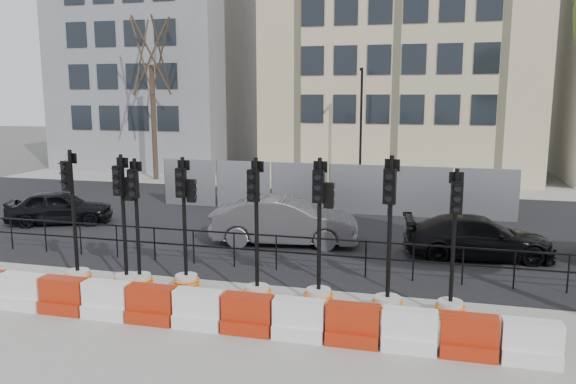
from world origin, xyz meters
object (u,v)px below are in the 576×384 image
(car_a, at_px, (60,207))
(car_c, at_px, (478,237))
(traffic_signal_d, at_px, (186,260))
(traffic_signal_a, at_px, (76,259))
(traffic_signal_h, at_px, (451,289))

(car_a, relative_size, car_c, 0.90)
(traffic_signal_d, bearing_deg, car_a, 143.17)
(traffic_signal_a, xyz_separation_m, traffic_signal_h, (8.90, 0.18, -0.04))
(traffic_signal_h, distance_m, car_c, 4.96)
(traffic_signal_h, bearing_deg, car_a, 152.39)
(traffic_signal_h, bearing_deg, traffic_signal_d, 172.94)
(traffic_signal_a, height_order, car_a, traffic_signal_a)
(car_c, bearing_deg, car_a, 80.00)
(traffic_signal_h, bearing_deg, traffic_signal_a, 176.03)
(traffic_signal_a, distance_m, car_c, 11.02)
(traffic_signal_d, bearing_deg, car_c, 32.71)
(traffic_signal_d, height_order, car_a, traffic_signal_d)
(car_c, bearing_deg, traffic_signal_a, 110.35)
(car_a, bearing_deg, traffic_signal_a, -162.66)
(traffic_signal_d, height_order, car_c, traffic_signal_d)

